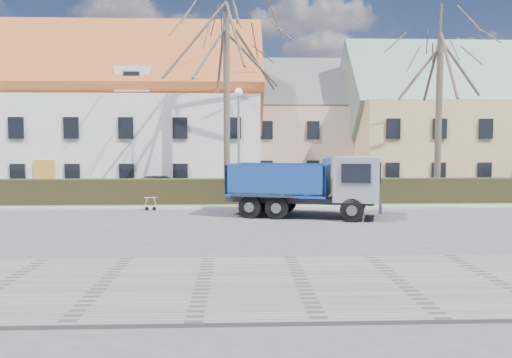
{
  "coord_description": "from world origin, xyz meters",
  "views": [
    {
      "loc": [
        -1.46,
        -19.49,
        3.22
      ],
      "look_at": [
        -0.6,
        2.62,
        1.6
      ],
      "focal_mm": 35.0,
      "sensor_mm": 36.0,
      "label": 1
    }
  ],
  "objects_px": {
    "dump_truck": "(299,185)",
    "cart_frame": "(146,203)",
    "streetlight": "(239,145)",
    "parked_car_a": "(162,185)"
  },
  "relations": [
    {
      "from": "cart_frame",
      "to": "dump_truck",
      "type": "bearing_deg",
      "value": -16.74
    },
    {
      "from": "cart_frame",
      "to": "streetlight",
      "type": "bearing_deg",
      "value": 33.0
    },
    {
      "from": "cart_frame",
      "to": "parked_car_a",
      "type": "xyz_separation_m",
      "value": [
        -0.15,
        6.42,
        0.31
      ]
    },
    {
      "from": "dump_truck",
      "to": "parked_car_a",
      "type": "distance_m",
      "value": 11.17
    },
    {
      "from": "streetlight",
      "to": "parked_car_a",
      "type": "bearing_deg",
      "value": 142.25
    },
    {
      "from": "parked_car_a",
      "to": "streetlight",
      "type": "bearing_deg",
      "value": -146.52
    },
    {
      "from": "streetlight",
      "to": "cart_frame",
      "type": "height_order",
      "value": "streetlight"
    },
    {
      "from": "dump_truck",
      "to": "streetlight",
      "type": "relative_size",
      "value": 1.1
    },
    {
      "from": "dump_truck",
      "to": "parked_car_a",
      "type": "bearing_deg",
      "value": 146.19
    },
    {
      "from": "dump_truck",
      "to": "cart_frame",
      "type": "distance_m",
      "value": 7.4
    }
  ]
}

